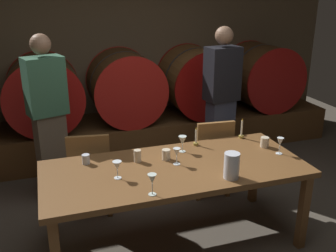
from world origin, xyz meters
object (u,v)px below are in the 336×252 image
at_px(chair_left, 90,169).
at_px(wine_glass_far_right, 280,142).
at_px(wine_barrel_left, 44,93).
at_px(wine_glass_far_left, 117,166).
at_px(wine_barrel_right, 197,81).
at_px(dining_table, 175,174).
at_px(guest_left, 49,118).
at_px(wine_glass_right, 183,141).
at_px(pitcher, 232,166).
at_px(cup_center_right, 166,155).
at_px(candle_left, 196,140).
at_px(cup_center_left, 137,156).
at_px(wine_barrel_center, 125,87).
at_px(wine_barrel_far_right, 262,76).
at_px(candle_right, 241,133).
at_px(guest_right, 221,101).
at_px(cup_far_left, 86,159).
at_px(cup_far_right, 265,142).
at_px(wine_glass_left, 152,180).
at_px(chair_right, 211,153).

distance_m(chair_left, wine_glass_far_right, 1.83).
bearing_deg(wine_barrel_left, wine_glass_far_left, -77.38).
bearing_deg(wine_barrel_right, dining_table, -116.31).
bearing_deg(guest_left, wine_glass_right, 124.00).
distance_m(pitcher, cup_center_right, 0.62).
bearing_deg(wine_glass_far_left, wine_barrel_right, 54.66).
distance_m(wine_barrel_left, candle_left, 2.23).
bearing_deg(cup_center_left, wine_glass_far_right, -10.66).
relative_size(wine_barrel_left, wine_barrel_center, 1.00).
height_order(wine_barrel_far_right, candle_right, wine_barrel_far_right).
bearing_deg(wine_glass_right, wine_barrel_left, 121.74).
height_order(chair_left, candle_right, candle_right).
distance_m(pitcher, wine_glass_far_right, 0.69).
xyz_separation_m(guest_right, cup_far_left, (-1.68, -0.87, -0.12)).
distance_m(cup_center_left, cup_far_right, 1.22).
bearing_deg(cup_far_left, wine_glass_far_left, -59.32).
bearing_deg(guest_right, cup_far_left, 19.68).
bearing_deg(candle_right, wine_glass_left, -145.21).
distance_m(guest_left, wine_glass_right, 1.46).
bearing_deg(cup_center_left, chair_left, 124.55).
bearing_deg(candle_right, wine_barrel_center, 114.76).
height_order(candle_right, wine_glass_far_right, candle_right).
xyz_separation_m(wine_barrel_left, candle_left, (1.34, -1.77, -0.13)).
height_order(guest_right, cup_center_right, guest_right).
bearing_deg(wine_glass_far_left, guest_right, 39.62).
relative_size(wine_barrel_left, chair_right, 1.07).
bearing_deg(wine_barrel_right, guest_right, -95.33).
relative_size(chair_right, candle_right, 4.27).
xyz_separation_m(guest_left, wine_glass_far_left, (0.47, -1.24, -0.05)).
relative_size(guest_left, cup_far_left, 20.90).
bearing_deg(wine_barrel_far_right, wine_barrel_center, 180.00).
bearing_deg(cup_far_right, wine_barrel_far_right, 59.90).
height_order(dining_table, cup_center_left, cup_center_left).
bearing_deg(wine_glass_far_right, cup_far_right, 102.77).
height_order(wine_glass_right, wine_glass_far_right, wine_glass_far_right).
bearing_deg(guest_right, wine_glass_left, 42.62).
distance_m(cup_center_right, cup_far_right, 0.97).
bearing_deg(wine_glass_far_left, wine_barrel_left, 102.62).
xyz_separation_m(chair_right, guest_left, (-1.63, 0.49, 0.42)).
distance_m(wine_glass_right, wine_glass_far_right, 0.88).
distance_m(wine_glass_right, cup_far_left, 0.88).
distance_m(dining_table, chair_right, 0.97).
xyz_separation_m(wine_barrel_right, candle_left, (-0.72, -1.77, -0.13)).
height_order(dining_table, wine_glass_far_right, wine_glass_far_right).
bearing_deg(chair_left, dining_table, 140.24).
bearing_deg(candle_right, dining_table, -153.93).
xyz_separation_m(chair_right, candle_right, (0.19, -0.28, 0.32)).
bearing_deg(wine_barrel_left, guest_right, -26.67).
distance_m(pitcher, wine_glass_right, 0.63).
xyz_separation_m(wine_barrel_left, chair_right, (1.65, -1.46, -0.44)).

